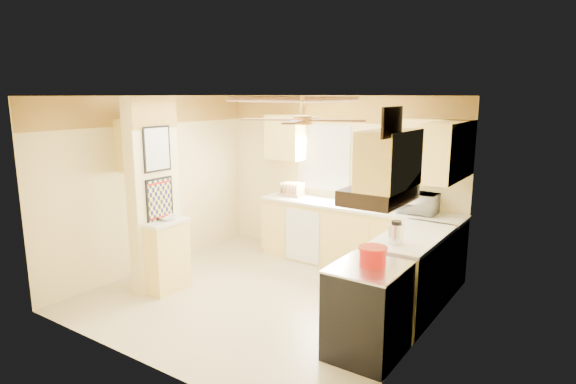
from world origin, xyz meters
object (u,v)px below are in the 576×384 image
Objects in this scene: microwave at (418,203)px; kettle at (396,233)px; stove at (368,310)px; bowl at (167,218)px; dutch_oven at (373,256)px.

microwave is 1.48m from kettle.
stove is 3.90× the size of bowl.
stove is at bearing -117.91° from dutch_oven.
stove is 0.94m from kettle.
bowl is at bearing -166.17° from kettle.
microwave is 1.82× the size of dutch_oven.
dutch_oven is at bearing -0.15° from bowl.
microwave reaches higher than dutch_oven.
bowl is at bearing 40.62° from microwave.
bowl is 2.89m from kettle.
kettle reaches higher than stove.
bowl reaches higher than stove.
bowl is 0.93× the size of kettle.
kettle is at bearing 13.83° from bowl.
dutch_oven is 1.09× the size of kettle.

